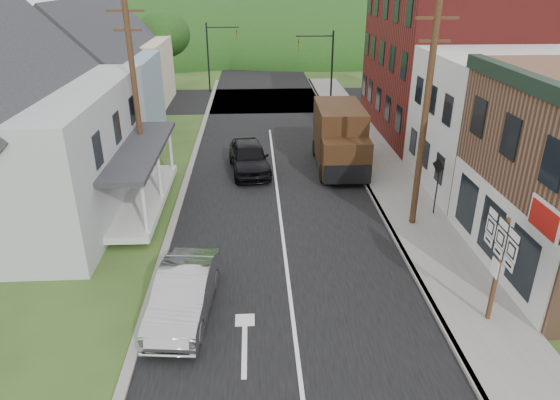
{
  "coord_description": "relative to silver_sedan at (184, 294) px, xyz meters",
  "views": [
    {
      "loc": [
        -1.09,
        -15.21,
        9.87
      ],
      "look_at": [
        -0.18,
        1.59,
        2.2
      ],
      "focal_mm": 32.0,
      "sensor_mm": 36.0,
      "label": 1
    }
  ],
  "objects": [
    {
      "name": "ground",
      "position": [
        3.38,
        2.15,
        -0.76
      ],
      "size": [
        120.0,
        120.0,
        0.0
      ],
      "primitive_type": "plane",
      "color": "#2D4719",
      "rests_on": "ground"
    },
    {
      "name": "road",
      "position": [
        3.38,
        12.15,
        -0.76
      ],
      "size": [
        9.0,
        90.0,
        0.02
      ],
      "primitive_type": "cube",
      "color": "black",
      "rests_on": "ground"
    },
    {
      "name": "cross_road",
      "position": [
        3.38,
        29.15,
        -0.76
      ],
      "size": [
        60.0,
        9.0,
        0.02
      ],
      "primitive_type": "cube",
      "color": "black",
      "rests_on": "ground"
    },
    {
      "name": "sidewalk_right",
      "position": [
        9.28,
        10.15,
        -0.69
      ],
      "size": [
        2.8,
        55.0,
        0.15
      ],
      "primitive_type": "cube",
      "color": "slate",
      "rests_on": "ground"
    },
    {
      "name": "curb_right",
      "position": [
        7.93,
        10.15,
        -0.69
      ],
      "size": [
        0.2,
        55.0,
        0.15
      ],
      "primitive_type": "cube",
      "color": "slate",
      "rests_on": "ground"
    },
    {
      "name": "curb_left",
      "position": [
        -1.27,
        10.15,
        -0.7
      ],
      "size": [
        0.3,
        55.0,
        0.12
      ],
      "primitive_type": "cube",
      "color": "slate",
      "rests_on": "ground"
    },
    {
      "name": "storefront_white",
      "position": [
        14.68,
        9.65,
        2.49
      ],
      "size": [
        8.0,
        7.0,
        6.5
      ],
      "primitive_type": "cube",
      "color": "silver",
      "rests_on": "ground"
    },
    {
      "name": "storefront_red",
      "position": [
        14.68,
        19.15,
        4.24
      ],
      "size": [
        8.0,
        12.0,
        10.0
      ],
      "primitive_type": "cube",
      "color": "maroon",
      "rests_on": "ground"
    },
    {
      "name": "house_blue",
      "position": [
        -7.62,
        19.15,
        2.93
      ],
      "size": [
        7.14,
        8.16,
        7.28
      ],
      "color": "#7C93A9",
      "rests_on": "ground"
    },
    {
      "name": "house_cream",
      "position": [
        -8.12,
        28.15,
        2.93
      ],
      "size": [
        7.14,
        8.16,
        7.28
      ],
      "color": "beige",
      "rests_on": "ground"
    },
    {
      "name": "utility_pole_right",
      "position": [
        8.98,
        5.65,
        3.9
      ],
      "size": [
        1.6,
        0.26,
        9.0
      ],
      "color": "#472D19",
      "rests_on": "ground"
    },
    {
      "name": "utility_pole_left",
      "position": [
        -3.12,
        10.15,
        3.9
      ],
      "size": [
        1.6,
        0.26,
        9.0
      ],
      "color": "#472D19",
      "rests_on": "ground"
    },
    {
      "name": "traffic_signal_right",
      "position": [
        7.68,
        25.65,
        3.0
      ],
      "size": [
        2.87,
        0.2,
        6.0
      ],
      "color": "black",
      "rests_on": "ground"
    },
    {
      "name": "traffic_signal_left",
      "position": [
        -0.92,
        32.65,
        3.0
      ],
      "size": [
        2.87,
        0.2,
        6.0
      ],
      "color": "black",
      "rests_on": "ground"
    },
    {
      "name": "tree_left_d",
      "position": [
        -5.62,
        34.15,
        4.12
      ],
      "size": [
        4.8,
        4.8,
        6.94
      ],
      "color": "#382616",
      "rests_on": "ground"
    },
    {
      "name": "forested_ridge",
      "position": [
        3.38,
        57.15,
        -0.76
      ],
      "size": [
        90.0,
        30.0,
        16.0
      ],
      "primitive_type": "ellipsoid",
      "color": "black",
      "rests_on": "ground"
    },
    {
      "name": "silver_sedan",
      "position": [
        0.0,
        0.0,
        0.0
      ],
      "size": [
        2.04,
        4.75,
        1.52
      ],
      "primitive_type": "imported",
      "rotation": [
        0.0,
        0.0,
        -0.09
      ],
      "color": "#A3A2A7",
      "rests_on": "ground"
    },
    {
      "name": "dark_sedan",
      "position": [
        2.0,
        12.38,
        0.07
      ],
      "size": [
        2.52,
        5.06,
        1.66
      ],
      "primitive_type": "imported",
      "rotation": [
        0.0,
        0.0,
        0.12
      ],
      "color": "black",
      "rests_on": "ground"
    },
    {
      "name": "delivery_van",
      "position": [
        6.96,
        12.73,
        0.94
      ],
      "size": [
        2.64,
        6.08,
        3.37
      ],
      "rotation": [
        0.0,
        0.0,
        -0.03
      ],
      "color": "#331D0E",
      "rests_on": "ground"
    },
    {
      "name": "route_sign_cluster",
      "position": [
        9.33,
        -0.92,
        1.63
      ],
      "size": [
        0.19,
        1.98,
        3.46
      ],
      "rotation": [
        0.0,
        0.0,
        -0.03
      ],
      "color": "#472D19",
      "rests_on": "sidewalk_right"
    },
    {
      "name": "warning_sign",
      "position": [
        10.16,
        6.46,
        1.05
      ],
      "size": [
        0.29,
        0.67,
        2.59
      ],
      "rotation": [
        0.0,
        0.0,
        0.4
      ],
      "color": "black",
      "rests_on": "sidewalk_right"
    }
  ]
}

